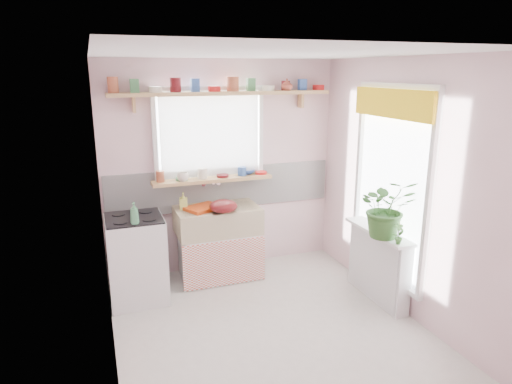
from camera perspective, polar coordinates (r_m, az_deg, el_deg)
name	(u,v)px	position (r m, az deg, el deg)	size (l,w,h in m)	color
room	(299,165)	(4.97, 5.40, 3.34)	(3.20, 3.20, 3.20)	silver
sink_unit	(218,242)	(5.37, -4.75, -6.24)	(0.95, 0.65, 1.11)	white
cooker	(137,258)	(4.99, -14.70, -8.04)	(0.58, 0.58, 0.93)	white
radiator_ledge	(378,263)	(5.03, 15.05, -8.62)	(0.22, 0.95, 0.78)	white
windowsill	(213,179)	(5.33, -5.44, 1.58)	(1.40, 0.22, 0.04)	tan
pine_shelf	(224,93)	(5.22, -4.05, 12.21)	(2.52, 0.24, 0.04)	tan
shelf_crockery	(220,87)	(5.21, -4.54, 13.01)	(2.47, 0.11, 0.12)	#A55133
sill_crockery	(208,174)	(5.30, -5.98, 2.31)	(1.35, 0.11, 0.12)	#A55133
dish_tray	(203,208)	(5.17, -6.61, -1.99)	(0.38, 0.28, 0.04)	#D14512
colander	(223,206)	(5.03, -4.10, -1.78)	(0.31, 0.31, 0.14)	#580F12
jade_plant	(387,208)	(4.61, 16.05, -1.90)	(0.54, 0.47, 0.60)	#305E25
fruit_bowl	(390,230)	(4.82, 16.44, -4.55)	(0.27, 0.27, 0.07)	silver
herb_pot	(399,233)	(4.51, 17.41, -4.95)	(0.12, 0.08, 0.22)	#3B702C
soap_bottle_sink	(183,201)	(5.19, -9.07, -1.13)	(0.09, 0.09, 0.19)	#D2D75F
sill_cup	(183,177)	(5.18, -9.13, 1.87)	(0.13, 0.13, 0.10)	white
sill_bowl	(247,171)	(5.50, -1.12, 2.58)	(0.19, 0.19, 0.06)	#3252A5
shelf_vase	(287,85)	(5.41, 3.88, 13.24)	(0.13, 0.13, 0.14)	#A14431
cooker_bottle	(134,213)	(4.59, -14.97, -2.58)	(0.08, 0.08, 0.22)	#408054
fruit	(391,224)	(4.81, 16.51, -3.86)	(0.20, 0.14, 0.10)	orange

